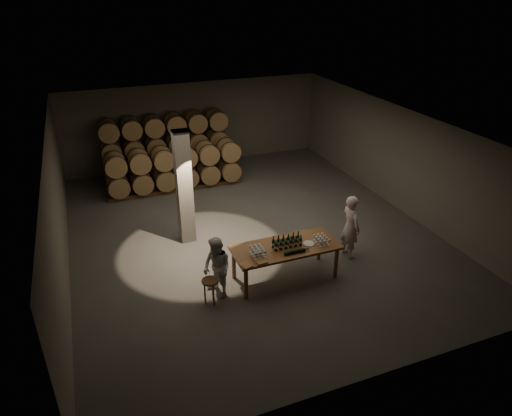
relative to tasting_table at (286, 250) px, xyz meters
name	(u,v)px	position (x,y,z in m)	size (l,w,h in m)	color
room	(184,188)	(-1.80, 2.70, 0.80)	(12.00, 12.00, 12.00)	#514F4C
tasting_table	(286,250)	(0.00, 0.00, 0.00)	(2.60, 1.10, 0.90)	brown
barrel_stack_back	(166,144)	(-1.35, 7.70, 0.40)	(4.70, 0.95, 2.31)	brown
barrel_stack_front	(175,167)	(-1.35, 6.30, 0.03)	(4.70, 0.95, 1.57)	brown
bottle_cluster	(287,242)	(0.03, -0.02, 0.22)	(0.73, 0.23, 0.31)	black
lying_bottles	(295,251)	(0.08, -0.35, 0.15)	(0.64, 0.09, 0.09)	black
glass_cluster_left	(258,250)	(-0.76, -0.10, 0.24)	(0.31, 0.42, 0.19)	silver
glass_cluster_right	(322,238)	(0.89, -0.15, 0.22)	(0.30, 0.41, 0.16)	silver
plate	(309,244)	(0.57, -0.10, 0.11)	(0.28, 0.28, 0.02)	white
notebook_near	(262,262)	(-0.80, -0.43, 0.12)	(0.24, 0.19, 0.03)	#9C6939
notebook_corner	(246,265)	(-1.18, -0.42, 0.12)	(0.22, 0.28, 0.02)	#9C6939
pen	(264,262)	(-0.75, -0.45, 0.11)	(0.01, 0.01, 0.13)	black
stool	(210,284)	(-1.99, -0.29, -0.29)	(0.37, 0.37, 0.62)	brown
person_man	(350,227)	(2.00, 0.31, 0.08)	(0.64, 0.42, 1.76)	silver
person_woman	(217,268)	(-1.75, -0.08, -0.04)	(0.73, 0.57, 1.51)	silver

